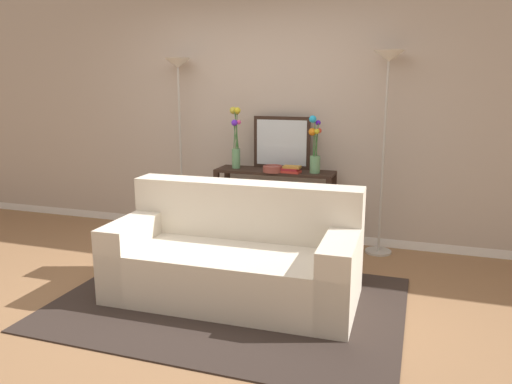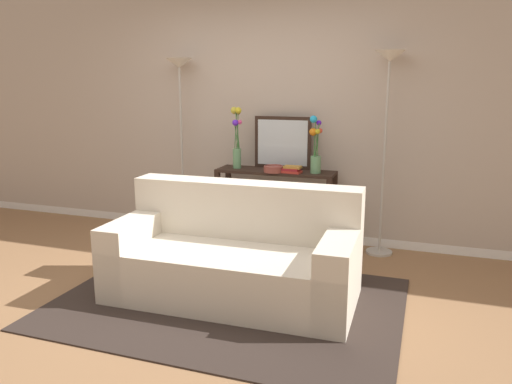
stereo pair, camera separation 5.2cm
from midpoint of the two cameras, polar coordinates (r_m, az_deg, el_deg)
name	(u,v)px [view 2 (the right image)]	position (r m, az deg, el deg)	size (l,w,h in m)	color
ground_plane	(180,304)	(4.01, -8.31, -12.55)	(16.00, 16.00, 0.02)	#936B47
back_wall	(261,102)	(5.44, 0.83, 10.25)	(12.00, 0.15, 2.94)	white
area_rug	(228,303)	(3.96, -2.87, -12.54)	(2.62, 1.86, 0.01)	#332823
couch	(235,258)	(3.98, -2.06, -7.62)	(1.93, 0.94, 0.88)	beige
console_table	(275,194)	(5.17, 2.52, -0.21)	(1.23, 0.35, 0.79)	black
floor_lamp_left	(180,98)	(5.52, -8.42, 10.65)	(0.28, 0.28, 1.93)	#B7B2A8
floor_lamp_right	(388,97)	(4.91, 15.16, 10.48)	(0.28, 0.28, 1.97)	#B7B2A8
wall_mirror	(283,143)	(5.21, 3.35, 5.67)	(0.61, 0.02, 0.54)	black
vase_tall_flowers	(237,139)	(5.21, -1.94, 6.10)	(0.13, 0.12, 0.64)	#669E6B
vase_short_flowers	(315,149)	(4.96, 7.14, 4.88)	(0.12, 0.12, 0.57)	#669E6B
fruit_bowl	(274,169)	(5.02, 2.33, 2.68)	(0.20, 0.20, 0.07)	brown
book_stack	(292,170)	(4.98, 4.41, 2.58)	(0.20, 0.14, 0.07)	#BC3328
book_row_under_console	(251,236)	(5.38, -0.30, -5.04)	(0.47, 0.18, 0.13)	#B77F33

